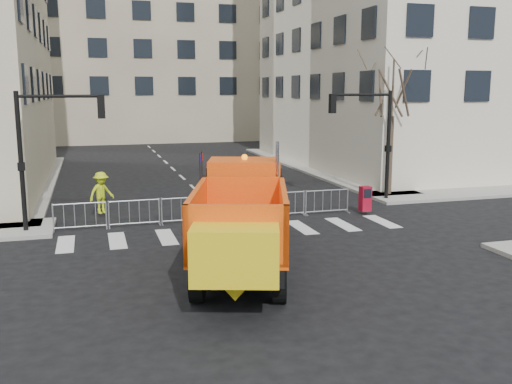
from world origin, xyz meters
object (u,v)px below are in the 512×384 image
object	(u,v)px
cop_a	(217,211)
cop_c	(263,202)
cop_b	(251,217)
worker	(101,193)
plow_truck	(242,218)
newspaper_box	(365,199)

from	to	relation	value
cop_a	cop_c	bearing A→B (deg)	-178.96
cop_b	worker	bearing A→B (deg)	-41.00
cop_b	worker	size ratio (longest dim) A/B	0.95
plow_truck	worker	world-z (taller)	plow_truck
newspaper_box	plow_truck	bearing A→B (deg)	-140.92
plow_truck	cop_c	distance (m)	6.55
cop_b	worker	world-z (taller)	worker
cop_b	cop_c	size ratio (longest dim) A/B	0.98
cop_c	cop_a	bearing A→B (deg)	-26.95
cop_c	worker	xyz separation A→B (m)	(-6.33, 3.17, 0.18)
cop_b	cop_c	xyz separation A→B (m)	(1.19, 2.46, 0.02)
cop_a	worker	world-z (taller)	worker
cop_b	newspaper_box	xyz separation A→B (m)	(6.04, 2.84, -0.16)
worker	newspaper_box	xyz separation A→B (m)	(11.17, -2.79, -0.36)
cop_a	cop_b	distance (m)	1.72
worker	cop_a	bearing A→B (deg)	-76.13
cop_c	newspaper_box	world-z (taller)	cop_c
plow_truck	cop_a	xyz separation A→B (m)	(0.32, 4.96, -0.84)
cop_a	cop_c	distance (m)	2.40
newspaper_box	worker	bearing A→B (deg)	163.99
worker	newspaper_box	size ratio (longest dim) A/B	1.65
cop_a	newspaper_box	bearing A→B (deg)	166.76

